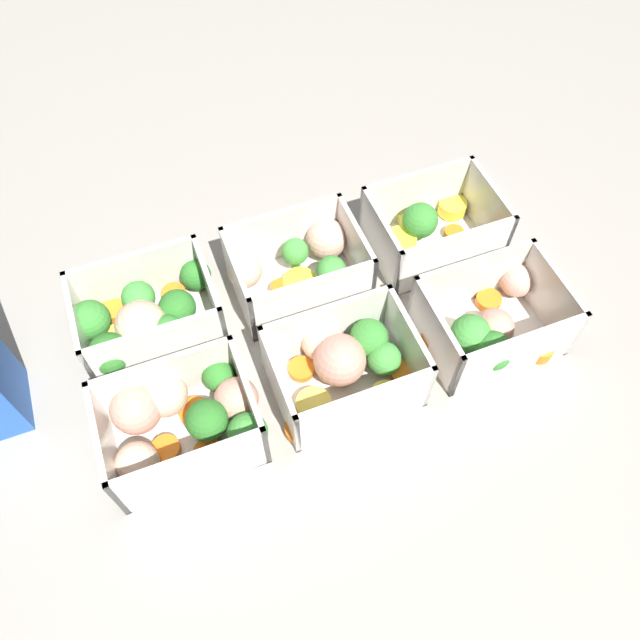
# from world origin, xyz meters

# --- Properties ---
(ground_plane) EXTENTS (4.00, 4.00, 0.00)m
(ground_plane) POSITION_xyz_m (0.00, 0.00, 0.00)
(ground_plane) COLOR gray
(container_near_left) EXTENTS (0.13, 0.12, 0.07)m
(container_near_left) POSITION_xyz_m (-0.16, -0.07, 0.02)
(container_near_left) COLOR silver
(container_near_left) RESTS_ON ground_plane
(container_near_center) EXTENTS (0.14, 0.11, 0.07)m
(container_near_center) POSITION_xyz_m (-0.00, -0.07, 0.03)
(container_near_center) COLOR silver
(container_near_center) RESTS_ON ground_plane
(container_near_right) EXTENTS (0.15, 0.11, 0.07)m
(container_near_right) POSITION_xyz_m (0.16, -0.06, 0.03)
(container_near_right) COLOR silver
(container_near_right) RESTS_ON ground_plane
(container_far_left) EXTENTS (0.15, 0.11, 0.07)m
(container_far_left) POSITION_xyz_m (-0.16, 0.07, 0.03)
(container_far_left) COLOR silver
(container_far_left) RESTS_ON ground_plane
(container_far_center) EXTENTS (0.15, 0.12, 0.07)m
(container_far_center) POSITION_xyz_m (-0.00, 0.05, 0.03)
(container_far_center) COLOR silver
(container_far_center) RESTS_ON ground_plane
(container_far_right) EXTENTS (0.15, 0.11, 0.07)m
(container_far_right) POSITION_xyz_m (0.15, 0.06, 0.03)
(container_far_right) COLOR silver
(container_far_right) RESTS_ON ground_plane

